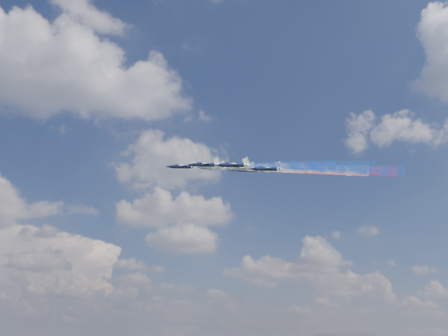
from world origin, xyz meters
name	(u,v)px	position (x,y,z in m)	size (l,w,h in m)	color
jet_lead	(182,167)	(-15.45, 11.10, 141.71)	(9.73, 12.16, 3.24)	black
trail_lead	(249,167)	(7.06, 0.80, 139.95)	(4.05, 38.90, 4.05)	white
jet_inner_left	(205,165)	(-9.27, -0.02, 139.26)	(9.73, 12.16, 3.24)	black
trail_inner_left	(276,165)	(13.24, -10.32, 137.50)	(4.05, 38.90, 4.05)	blue
jet_inner_right	(212,168)	(-3.38, 14.38, 143.47)	(9.73, 12.16, 3.24)	black
trail_inner_right	(278,168)	(19.14, 4.09, 141.72)	(4.05, 38.90, 4.05)	red
jet_outer_left	(233,165)	(-2.53, -12.72, 135.42)	(9.73, 12.16, 3.24)	black
trail_outer_left	(311,166)	(19.99, -23.01, 133.66)	(4.05, 38.90, 4.05)	blue
jet_center_third	(241,169)	(4.67, 3.06, 139.83)	(9.73, 12.16, 3.24)	black
trail_center_third	(311,170)	(27.18, -7.24, 138.08)	(4.05, 38.90, 4.05)	white
jet_outer_right	(248,170)	(11.51, 16.24, 144.33)	(9.73, 12.16, 3.24)	black
trail_outer_right	(313,171)	(34.03, 5.94, 142.58)	(4.05, 38.90, 4.05)	red
jet_rear_left	(267,169)	(10.12, -9.14, 136.36)	(9.73, 12.16, 3.24)	black
trail_rear_left	(342,170)	(32.64, -19.44, 134.60)	(4.05, 38.90, 4.05)	blue
jet_rear_right	(272,170)	(17.07, 4.80, 141.09)	(9.73, 12.16, 3.24)	black
trail_rear_right	(341,171)	(39.59, -5.49, 139.33)	(4.05, 38.90, 4.05)	red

